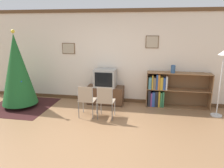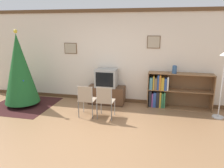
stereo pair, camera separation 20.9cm
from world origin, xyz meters
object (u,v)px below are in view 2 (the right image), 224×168
(tv_console, at_px, (107,95))
(bookshelf, at_px, (167,91))
(christmas_tree, at_px, (20,69))
(vase, at_px, (174,69))
(folding_chair_right, at_px, (105,100))
(standing_lamp, at_px, (224,67))
(television, at_px, (106,78))
(folding_chair_left, at_px, (86,99))

(tv_console, distance_m, bookshelf, 1.75)
(christmas_tree, relative_size, vase, 9.93)
(folding_chair_right, bearing_deg, tv_console, 102.59)
(folding_chair_right, height_order, standing_lamp, standing_lamp)
(standing_lamp, bearing_deg, television, 172.69)
(tv_console, height_order, folding_chair_left, folding_chair_left)
(christmas_tree, relative_size, television, 3.48)
(vase, distance_m, standing_lamp, 1.20)
(television, height_order, standing_lamp, standing_lamp)
(christmas_tree, bearing_deg, television, 16.63)
(christmas_tree, distance_m, standing_lamp, 5.33)
(christmas_tree, height_order, bookshelf, christmas_tree)
(folding_chair_right, bearing_deg, vase, 34.16)
(folding_chair_left, height_order, vase, vase)
(folding_chair_left, bearing_deg, tv_console, 77.41)
(folding_chair_left, distance_m, standing_lamp, 3.41)
(television, distance_m, bookshelf, 1.76)
(christmas_tree, distance_m, tv_console, 2.55)
(christmas_tree, xyz_separation_m, folding_chair_left, (2.08, -0.39, -0.60))
(television, relative_size, vase, 2.85)
(christmas_tree, relative_size, bookshelf, 1.24)
(tv_console, bearing_deg, folding_chair_right, -77.41)
(folding_chair_left, bearing_deg, folding_chair_right, 0.00)
(tv_console, relative_size, folding_chair_left, 1.30)
(folding_chair_right, bearing_deg, christmas_tree, 171.43)
(bookshelf, bearing_deg, christmas_tree, -169.31)
(tv_console, xyz_separation_m, bookshelf, (1.73, 0.07, 0.21))
(christmas_tree, xyz_separation_m, tv_console, (2.32, 0.70, -0.81))
(tv_console, relative_size, folding_chair_right, 1.30)
(christmas_tree, height_order, tv_console, christmas_tree)
(christmas_tree, xyz_separation_m, bookshelf, (4.05, 0.77, -0.60))
(television, bearing_deg, bookshelf, 2.40)
(tv_console, relative_size, bookshelf, 0.62)
(tv_console, relative_size, vase, 4.94)
(television, xyz_separation_m, folding_chair_right, (0.24, -1.08, -0.31))
(television, height_order, folding_chair_left, television)
(bookshelf, bearing_deg, vase, -15.23)
(television, bearing_deg, standing_lamp, -7.31)
(christmas_tree, xyz_separation_m, vase, (4.20, 0.73, 0.03))
(tv_console, height_order, standing_lamp, standing_lamp)
(bookshelf, xyz_separation_m, vase, (0.15, -0.04, 0.64))
(folding_chair_left, bearing_deg, standing_lamp, 12.14)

